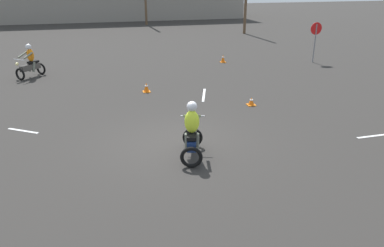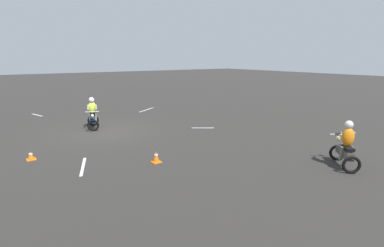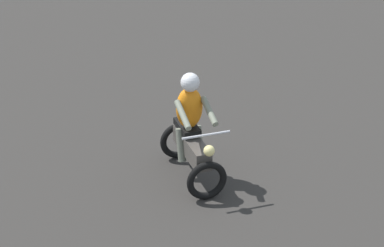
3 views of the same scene
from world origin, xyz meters
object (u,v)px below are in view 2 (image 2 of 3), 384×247
Objects in this scene: motorcycle_rider_background at (346,147)px; motorcycle_rider_foreground at (93,115)px; traffic_cone_near_right at (156,157)px; traffic_cone_mid_center at (31,156)px.

motorcycle_rider_foreground is at bearing 158.26° from motorcycle_rider_background.
motorcycle_rider_foreground reaches higher than traffic_cone_near_right.
traffic_cone_near_right is 4.70m from traffic_cone_mid_center.
traffic_cone_near_right reaches higher than traffic_cone_mid_center.
traffic_cone_near_right is at bearing 142.39° from traffic_cone_mid_center.
motorcycle_rider_background reaches higher than traffic_cone_near_right.
motorcycle_rider_background is at bearing 141.92° from traffic_cone_near_right.
motorcycle_rider_foreground is 1.00× the size of motorcycle_rider_background.
motorcycle_rider_foreground is 12.08m from motorcycle_rider_background.
traffic_cone_mid_center is (3.72, -2.87, -0.05)m from traffic_cone_near_right.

